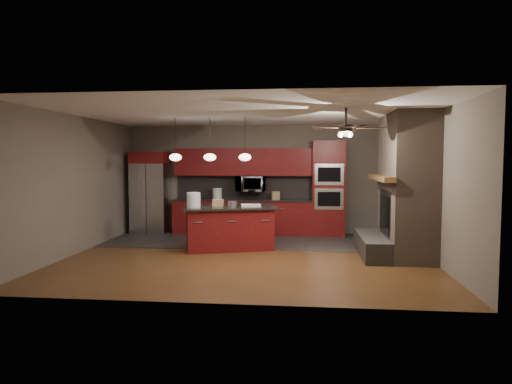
# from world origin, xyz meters

# --- Properties ---
(ground) EXTENTS (7.00, 7.00, 0.00)m
(ground) POSITION_xyz_m (0.00, 0.00, 0.00)
(ground) COLOR #57351A
(ground) RESTS_ON ground
(ceiling) EXTENTS (7.00, 6.00, 0.02)m
(ceiling) POSITION_xyz_m (0.00, 0.00, 2.80)
(ceiling) COLOR white
(ceiling) RESTS_ON back_wall
(back_wall) EXTENTS (7.00, 0.02, 2.80)m
(back_wall) POSITION_xyz_m (0.00, 3.00, 1.40)
(back_wall) COLOR #685F53
(back_wall) RESTS_ON ground
(right_wall) EXTENTS (0.02, 6.00, 2.80)m
(right_wall) POSITION_xyz_m (3.50, 0.00, 1.40)
(right_wall) COLOR #685F53
(right_wall) RESTS_ON ground
(left_wall) EXTENTS (0.02, 6.00, 2.80)m
(left_wall) POSITION_xyz_m (-3.50, 0.00, 1.40)
(left_wall) COLOR #685F53
(left_wall) RESTS_ON ground
(slate_tile_patch) EXTENTS (7.00, 2.40, 0.01)m
(slate_tile_patch) POSITION_xyz_m (0.00, 1.80, 0.01)
(slate_tile_patch) COLOR #2D2A28
(slate_tile_patch) RESTS_ON ground
(fireplace_column) EXTENTS (1.30, 2.10, 2.80)m
(fireplace_column) POSITION_xyz_m (3.04, 0.40, 1.30)
(fireplace_column) COLOR #726152
(fireplace_column) RESTS_ON ground
(back_cabinetry) EXTENTS (3.59, 0.64, 2.20)m
(back_cabinetry) POSITION_xyz_m (-0.48, 2.74, 0.89)
(back_cabinetry) COLOR maroon
(back_cabinetry) RESTS_ON ground
(oven_tower) EXTENTS (0.80, 0.63, 2.38)m
(oven_tower) POSITION_xyz_m (1.70, 2.69, 1.19)
(oven_tower) COLOR maroon
(oven_tower) RESTS_ON ground
(microwave) EXTENTS (0.73, 0.41, 0.50)m
(microwave) POSITION_xyz_m (-0.27, 2.75, 1.30)
(microwave) COLOR silver
(microwave) RESTS_ON back_cabinetry
(refrigerator) EXTENTS (0.91, 0.75, 2.11)m
(refrigerator) POSITION_xyz_m (-2.87, 2.62, 1.06)
(refrigerator) COLOR silver
(refrigerator) RESTS_ON ground
(kitchen_island) EXTENTS (2.11, 1.41, 0.92)m
(kitchen_island) POSITION_xyz_m (-0.47, 0.65, 0.47)
(kitchen_island) COLOR maroon
(kitchen_island) RESTS_ON ground
(white_bucket) EXTENTS (0.40, 0.40, 0.31)m
(white_bucket) POSITION_xyz_m (-1.20, 0.44, 1.07)
(white_bucket) COLOR white
(white_bucket) RESTS_ON kitchen_island
(paint_can) EXTENTS (0.24, 0.24, 0.12)m
(paint_can) POSITION_xyz_m (-0.41, 0.63, 0.98)
(paint_can) COLOR #B4B3B9
(paint_can) RESTS_ON kitchen_island
(paint_tray) EXTENTS (0.46, 0.36, 0.04)m
(paint_tray) POSITION_xyz_m (-0.03, 0.75, 0.94)
(paint_tray) COLOR silver
(paint_tray) RESTS_ON kitchen_island
(cardboard_box) EXTENTS (0.23, 0.17, 0.14)m
(cardboard_box) POSITION_xyz_m (-0.73, 0.72, 0.99)
(cardboard_box) COLOR #A78656
(cardboard_box) RESTS_ON kitchen_island
(counter_bucket) EXTENTS (0.32, 0.32, 0.28)m
(counter_bucket) POSITION_xyz_m (-1.13, 2.70, 1.04)
(counter_bucket) COLOR silver
(counter_bucket) RESTS_ON back_cabinetry
(counter_box) EXTENTS (0.22, 0.19, 0.21)m
(counter_box) POSITION_xyz_m (0.38, 2.65, 1.01)
(counter_box) COLOR #9D7C51
(counter_box) RESTS_ON back_cabinetry
(pendant_left) EXTENTS (0.26, 0.26, 0.92)m
(pendant_left) POSITION_xyz_m (-1.65, 0.70, 1.96)
(pendant_left) COLOR black
(pendant_left) RESTS_ON ceiling
(pendant_center) EXTENTS (0.26, 0.26, 0.92)m
(pendant_center) POSITION_xyz_m (-0.90, 0.70, 1.96)
(pendant_center) COLOR black
(pendant_center) RESTS_ON ceiling
(pendant_right) EXTENTS (0.26, 0.26, 0.92)m
(pendant_right) POSITION_xyz_m (-0.15, 0.70, 1.96)
(pendant_right) COLOR black
(pendant_right) RESTS_ON ceiling
(ceiling_fan) EXTENTS (1.27, 1.33, 0.41)m
(ceiling_fan) POSITION_xyz_m (1.80, -0.80, 2.46)
(ceiling_fan) COLOR black
(ceiling_fan) RESTS_ON ceiling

